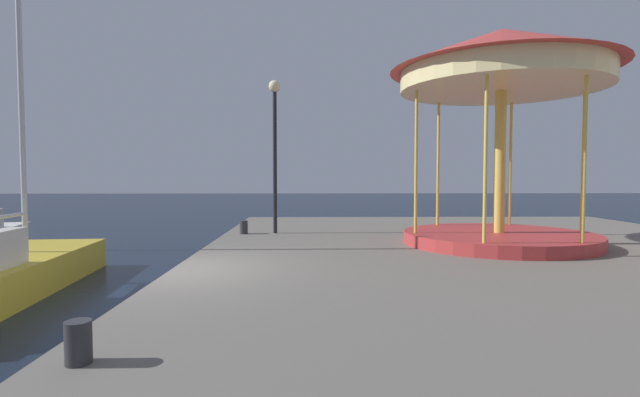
% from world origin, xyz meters
% --- Properties ---
extents(ground_plane, '(120.00, 120.00, 0.00)m').
position_xyz_m(ground_plane, '(0.00, 0.00, 0.00)').
color(ground_plane, black).
extents(quay_dock, '(14.56, 22.07, 0.80)m').
position_xyz_m(quay_dock, '(7.28, 0.00, 0.40)').
color(quay_dock, slate).
rests_on(quay_dock, ground).
extents(carousel, '(5.57, 5.57, 5.42)m').
position_xyz_m(carousel, '(7.40, 3.08, 4.87)').
color(carousel, '#B23333').
rests_on(carousel, quay_dock).
extents(lamp_post_mid_promenade, '(0.36, 0.36, 4.62)m').
position_xyz_m(lamp_post_mid_promenade, '(1.52, 5.52, 3.93)').
color(lamp_post_mid_promenade, black).
rests_on(lamp_post_mid_promenade, quay_dock).
extents(bollard_north, '(0.24, 0.24, 0.40)m').
position_xyz_m(bollard_north, '(0.45, -4.36, 1.00)').
color(bollard_north, '#2D2D33').
rests_on(bollard_north, quay_dock).
extents(bollard_south, '(0.24, 0.24, 0.40)m').
position_xyz_m(bollard_south, '(0.58, 5.35, 1.00)').
color(bollard_south, '#2D2D33').
rests_on(bollard_south, quay_dock).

